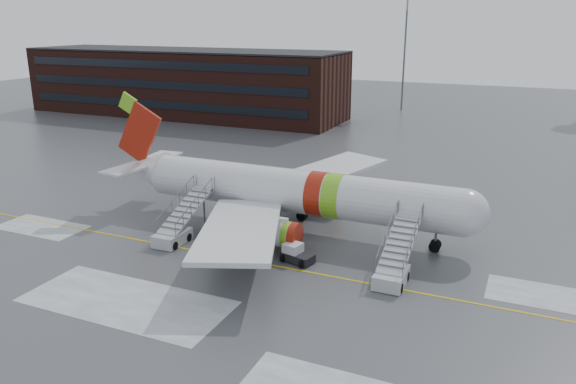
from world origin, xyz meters
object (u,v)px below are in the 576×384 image
at_px(airstair_fwd, 394,266).
at_px(airstair_aft, 177,229).
at_px(pushback_tug, 296,254).
at_px(airliner, 287,191).

bearing_deg(airstair_fwd, airstair_aft, 180.00).
bearing_deg(airstair_aft, pushback_tug, 0.62).
distance_m(airliner, airstair_aft, 9.98).
relative_size(airstair_aft, pushback_tug, 2.83).
relative_size(airstair_fwd, pushback_tug, 2.83).
distance_m(airliner, airstair_fwd, 13.16).
relative_size(airliner, airstair_fwd, 4.55).
xyz_separation_m(airliner, pushback_tug, (3.57, -6.42, -2.79)).
height_order(airliner, pushback_tug, airliner).
bearing_deg(airstair_fwd, pushback_tug, 179.13).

